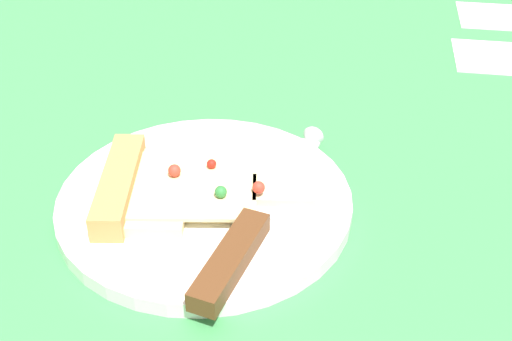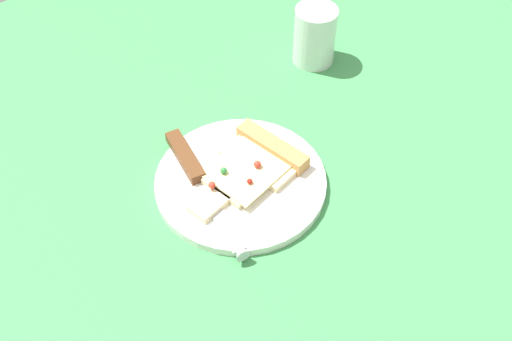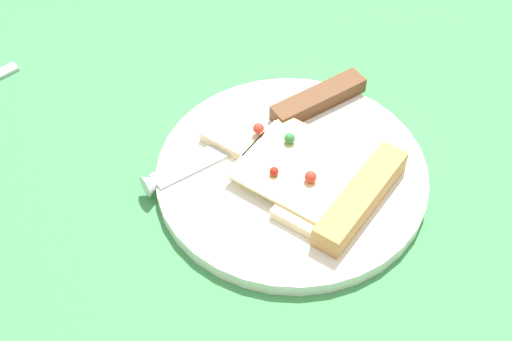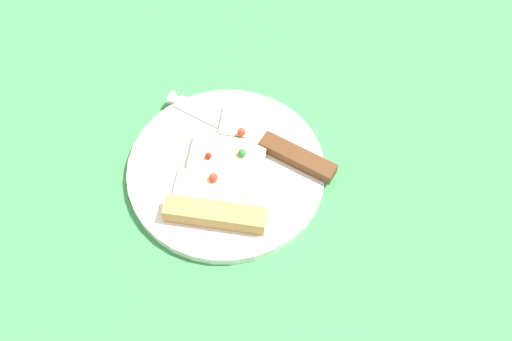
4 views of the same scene
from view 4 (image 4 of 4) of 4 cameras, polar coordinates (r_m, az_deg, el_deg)
The scene contains 4 objects.
ground_plane at distance 87.90cm, azimuth -7.66°, elevation -1.92°, with size 143.82×143.82×3.00cm.
plate at distance 86.29cm, azimuth -2.46°, elevation -0.09°, with size 24.54×24.54×1.35cm, color white.
pizza_slice at distance 83.75cm, azimuth -2.81°, elevation -1.09°, with size 18.33×12.42×2.37cm.
knife at distance 87.00cm, azimuth 0.79°, elevation 2.33°, with size 7.66×23.83×2.45cm.
Camera 4 is at (36.92, 23.64, 74.68)cm, focal length 48.76 mm.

